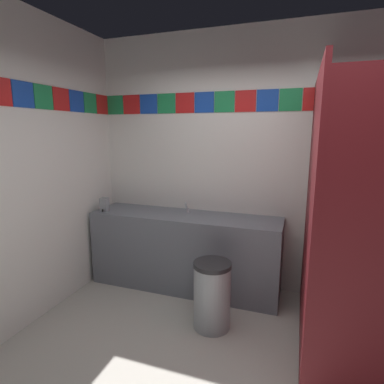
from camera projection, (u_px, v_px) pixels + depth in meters
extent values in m
cube|color=white|center=(265.00, 164.00, 3.42)|extent=(3.92, 0.08, 2.88)
cube|color=#1E8C4C|center=(115.00, 105.00, 3.84)|extent=(0.22, 0.01, 0.22)
cube|color=red|center=(131.00, 105.00, 3.77)|extent=(0.22, 0.01, 0.22)
cube|color=#1947B7|center=(149.00, 104.00, 3.69)|extent=(0.22, 0.01, 0.22)
cube|color=#1E8C4C|center=(166.00, 104.00, 3.62)|extent=(0.22, 0.01, 0.22)
cube|color=red|center=(185.00, 103.00, 3.54)|extent=(0.22, 0.01, 0.22)
cube|color=#1947B7|center=(204.00, 102.00, 3.47)|extent=(0.22, 0.01, 0.22)
cube|color=#1E8C4C|center=(224.00, 102.00, 3.40)|extent=(0.22, 0.01, 0.22)
cube|color=red|center=(245.00, 101.00, 3.32)|extent=(0.22, 0.01, 0.22)
cube|color=#1947B7|center=(267.00, 100.00, 3.25)|extent=(0.22, 0.01, 0.22)
cube|color=#1E8C4C|center=(291.00, 100.00, 3.17)|extent=(0.22, 0.01, 0.22)
cube|color=red|center=(315.00, 99.00, 3.10)|extent=(0.22, 0.01, 0.22)
cube|color=#1947B7|center=(340.00, 98.00, 3.02)|extent=(0.22, 0.01, 0.22)
cube|color=#1E8C4C|center=(367.00, 97.00, 2.95)|extent=(0.22, 0.01, 0.22)
cube|color=#1947B7|center=(23.00, 94.00, 2.71)|extent=(0.01, 0.22, 0.22)
cube|color=#1E8C4C|center=(44.00, 97.00, 2.92)|extent=(0.01, 0.22, 0.22)
cube|color=red|center=(61.00, 99.00, 3.13)|extent=(0.01, 0.22, 0.22)
cube|color=#1947B7|center=(77.00, 101.00, 3.35)|extent=(0.01, 0.22, 0.22)
cube|color=#1E8C4C|center=(90.00, 103.00, 3.56)|extent=(0.01, 0.22, 0.22)
cube|color=red|center=(102.00, 105.00, 3.78)|extent=(0.01, 0.22, 0.22)
cube|color=slate|center=(185.00, 251.00, 3.59)|extent=(2.16, 0.55, 0.87)
cube|color=slate|center=(192.00, 213.00, 3.76)|extent=(2.16, 0.03, 0.08)
cylinder|color=white|center=(184.00, 220.00, 3.49)|extent=(0.34, 0.34, 0.10)
cylinder|color=silver|center=(188.00, 210.00, 3.60)|extent=(0.04, 0.04, 0.05)
cylinder|color=silver|center=(186.00, 206.00, 3.54)|extent=(0.02, 0.06, 0.09)
cube|color=gray|center=(105.00, 205.00, 3.65)|extent=(0.09, 0.07, 0.16)
cylinder|color=black|center=(103.00, 210.00, 3.62)|extent=(0.02, 0.02, 0.03)
cube|color=maroon|center=(311.00, 214.00, 2.58)|extent=(0.04, 1.53, 2.25)
cylinder|color=silver|center=(319.00, 227.00, 1.86)|extent=(0.02, 0.02, 0.10)
cylinder|color=white|center=(357.00, 305.00, 2.90)|extent=(0.38, 0.38, 0.40)
torus|color=white|center=(360.00, 284.00, 2.86)|extent=(0.39, 0.39, 0.05)
cube|color=white|center=(358.00, 259.00, 3.02)|extent=(0.34, 0.17, 0.34)
cylinder|color=#999EA3|center=(212.00, 297.00, 2.86)|extent=(0.34, 0.34, 0.60)
cylinder|color=#262628|center=(212.00, 265.00, 2.80)|extent=(0.35, 0.35, 0.04)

